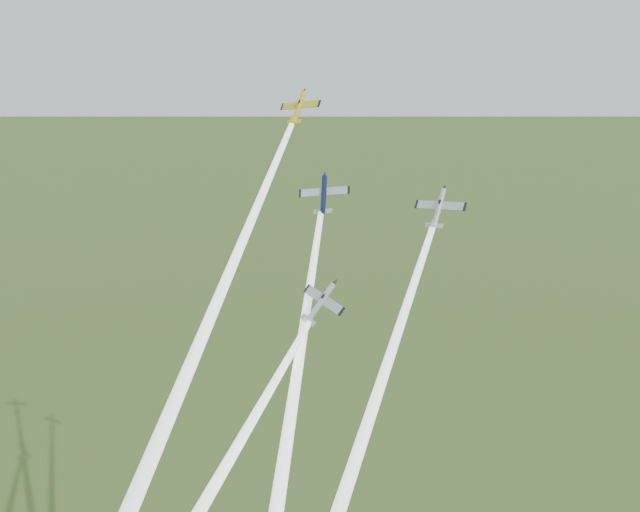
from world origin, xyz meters
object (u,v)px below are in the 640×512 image
Objects in this scene: plane_yellow at (299,107)px; plane_silver_right at (439,208)px; plane_silver_low at (321,303)px; plane_navy at (324,194)px.

plane_yellow is 0.97× the size of plane_silver_right.
plane_silver_low is (12.80, -16.76, -25.93)m from plane_yellow.
plane_silver_right is (26.89, -6.98, -12.22)m from plane_yellow.
plane_navy is at bearing 139.69° from plane_silver_low.
plane_yellow is 0.89× the size of plane_silver_low.
plane_yellow is at bearing 169.29° from plane_silver_right.
plane_silver_right is 0.91× the size of plane_silver_low.
plane_silver_right is at bearing -24.43° from plane_navy.
plane_navy is at bearing -25.14° from plane_yellow.
plane_yellow is 30.35m from plane_silver_right.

